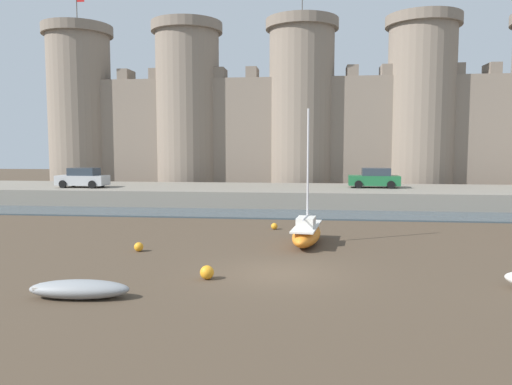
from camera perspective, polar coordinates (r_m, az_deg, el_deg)
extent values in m
plane|color=#4C3D2D|center=(18.77, 2.73, -9.21)|extent=(160.00, 160.00, 0.00)
cube|color=#3D4C56|center=(34.32, 4.45, -2.51)|extent=(80.00, 4.50, 0.10)
cube|color=gray|center=(41.45, 4.81, -0.32)|extent=(59.07, 10.00, 1.32)
cube|color=gray|center=(51.29, 5.18, 6.47)|extent=(47.07, 2.80, 11.54)
cylinder|color=gray|center=(57.01, -19.46, 8.46)|extent=(6.50, 6.50, 16.29)
cylinder|color=#796B5D|center=(58.17, -19.73, 16.99)|extent=(7.28, 7.28, 1.00)
cylinder|color=#4C4742|center=(58.62, -19.80, 18.90)|extent=(0.10, 0.10, 3.00)
cylinder|color=gray|center=(52.98, -7.79, 8.98)|extent=(6.50, 6.50, 16.29)
cylinder|color=#796B5D|center=(54.24, -7.91, 18.13)|extent=(7.28, 7.28, 1.00)
cylinder|color=gray|center=(51.39, 5.20, 9.12)|extent=(6.50, 6.50, 16.29)
cylinder|color=#796B5D|center=(52.68, 5.29, 18.54)|extent=(7.28, 7.28, 1.00)
cylinder|color=#4C4742|center=(53.18, 5.31, 20.64)|extent=(0.10, 0.10, 3.00)
cylinder|color=gray|center=(52.46, 18.32, 8.80)|extent=(6.50, 6.50, 16.29)
cylinder|color=#796B5D|center=(53.73, 18.60, 18.03)|extent=(7.28, 7.28, 1.00)
cube|color=gray|center=(55.34, -14.60, 12.80)|extent=(1.10, 2.52, 1.10)
cube|color=gray|center=(54.25, -11.23, 13.02)|extent=(1.10, 2.52, 1.10)
cube|color=gray|center=(52.66, -4.11, 13.35)|extent=(1.10, 2.52, 1.10)
cube|color=gray|center=(52.16, -0.41, 13.44)|extent=(1.10, 2.52, 1.10)
cube|color=gray|center=(51.94, 10.91, 13.38)|extent=(1.10, 2.52, 1.10)
cube|color=gray|center=(52.29, 14.66, 13.25)|extent=(1.10, 2.52, 1.10)
cube|color=gray|center=(53.61, 21.90, 12.84)|extent=(1.10, 2.52, 1.10)
cube|color=gray|center=(54.56, 25.36, 12.57)|extent=(1.10, 2.52, 1.10)
ellipsoid|color=orange|center=(24.14, 5.81, -4.84)|extent=(1.74, 4.63, 0.92)
cube|color=silver|center=(24.07, 5.82, -3.85)|extent=(1.50, 4.07, 0.08)
cube|color=silver|center=(23.69, 5.73, -3.36)|extent=(0.95, 1.35, 0.44)
cylinder|color=silver|center=(24.01, 5.95, 2.90)|extent=(0.10, 0.10, 5.56)
cylinder|color=silver|center=(23.55, 5.70, -2.85)|extent=(0.30, 2.03, 0.08)
ellipsoid|color=gray|center=(16.64, -19.53, -10.38)|extent=(3.20, 1.26, 0.58)
ellipsoid|color=silver|center=(16.62, -19.54, -10.18)|extent=(2.62, 1.00, 0.32)
cube|color=beige|center=(16.53, -18.77, -10.10)|extent=(0.28, 0.85, 0.06)
cube|color=beige|center=(17.08, -23.42, -9.83)|extent=(0.33, 0.56, 0.08)
sphere|color=orange|center=(28.36, 2.11, -3.87)|extent=(0.37, 0.37, 0.37)
sphere|color=orange|center=(17.96, -5.62, -9.08)|extent=(0.50, 0.50, 0.50)
sphere|color=orange|center=(23.08, -13.26, -6.07)|extent=(0.41, 0.41, 0.41)
cube|color=#B2B5B7|center=(43.58, -19.22, 1.34)|extent=(4.16, 1.85, 0.80)
cube|color=#2D3842|center=(43.47, -19.07, 2.26)|extent=(2.31, 1.58, 0.64)
cylinder|color=black|center=(43.47, -21.21, 0.90)|extent=(0.65, 0.20, 0.64)
cylinder|color=black|center=(44.95, -20.14, 1.06)|extent=(0.65, 0.20, 0.64)
cylinder|color=black|center=(42.27, -18.21, 0.87)|extent=(0.65, 0.20, 0.64)
cylinder|color=black|center=(43.79, -17.22, 1.05)|extent=(0.65, 0.20, 0.64)
cube|color=#1E6638|center=(41.98, 13.32, 1.35)|extent=(4.16, 1.85, 0.80)
cube|color=#2D3842|center=(41.96, 13.55, 2.30)|extent=(2.31, 1.58, 0.64)
cylinder|color=black|center=(41.07, 11.65, 0.91)|extent=(0.65, 0.20, 0.64)
cylinder|color=black|center=(42.76, 11.52, 1.08)|extent=(0.65, 0.20, 0.64)
cylinder|color=black|center=(41.29, 15.17, 0.86)|extent=(0.65, 0.20, 0.64)
cylinder|color=black|center=(42.97, 14.91, 1.03)|extent=(0.65, 0.20, 0.64)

